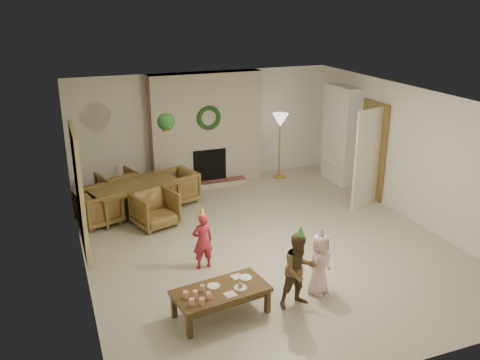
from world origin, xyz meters
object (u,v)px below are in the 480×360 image
dining_chair_right (177,187)px  child_red (203,241)px  dining_chair_near (155,209)px  child_plaid (299,270)px  dining_table (136,199)px  child_pink (320,264)px  dining_chair_left (99,207)px  dining_chair_far (118,187)px  coffee_table_top (221,291)px

dining_chair_right → child_red: (-0.30, -2.81, 0.13)m
dining_chair_near → child_plaid: bearing=-86.3°
dining_table → dining_chair_near: (0.23, -0.72, 0.03)m
child_pink → dining_chair_left: bearing=93.8°
dining_table → child_red: child_red is taller
child_red → child_pink: child_red is taller
dining_table → dining_chair_right: bearing=-0.0°
dining_chair_near → dining_chair_far: 1.51m
dining_chair_far → child_red: bearing=86.6°
dining_chair_left → child_pink: (2.67, -3.57, 0.12)m
coffee_table_top → child_red: size_ratio=1.37×
dining_chair_left → child_pink: bearing=-161.1°
dining_table → dining_chair_right: 0.95m
dining_chair_left → child_plaid: child_plaid is taller
dining_chair_near → dining_chair_right: same height
dining_chair_far → dining_chair_right: 1.21m
dining_chair_right → coffee_table_top: size_ratio=0.58×
dining_chair_far → dining_chair_left: size_ratio=1.00×
dining_chair_far → dining_chair_right: size_ratio=1.00×
dining_chair_near → dining_chair_left: 1.07m
child_pink → child_plaid: bearing=170.8°
dining_chair_left → coffee_table_top: dining_chair_left is taller
dining_chair_right → child_pink: (1.04, -4.09, 0.12)m
dining_table → dining_chair_left: 0.76m
dining_chair_near → dining_chair_far: same height
dining_chair_far → child_plaid: size_ratio=0.68×
child_red → child_plaid: size_ratio=0.85×
dining_table → dining_chair_left: size_ratio=2.34×
dining_table → dining_chair_far: size_ratio=2.34×
dining_chair_right → child_plaid: size_ratio=0.68×
dining_table → child_pink: child_pink is taller
dining_chair_near → dining_chair_left: (-0.95, 0.49, 0.00)m
dining_chair_near → child_red: 1.84m
coffee_table_top → child_red: 1.31m
dining_chair_left → dining_chair_right: same height
dining_table → dining_chair_near: 0.76m
coffee_table_top → child_plaid: (1.07, -0.16, 0.18)m
dining_chair_far → dining_chair_right: same height
dining_table → dining_chair_right: size_ratio=2.34×
dining_chair_left → child_red: child_red is taller
coffee_table_top → child_pink: 1.50m
dining_table → child_plaid: bearing=-87.0°
dining_chair_far → child_plaid: bearing=92.6°
child_red → child_plaid: (0.92, -1.46, 0.08)m
coffee_table_top → child_pink: child_pink is taller
dining_chair_left → dining_chair_right: size_ratio=1.00×
dining_chair_near → dining_chair_left: same height
dining_chair_far → dining_chair_left: 1.07m
dining_chair_near → child_pink: 3.53m
dining_chair_right → coffee_table_top: dining_chair_right is taller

